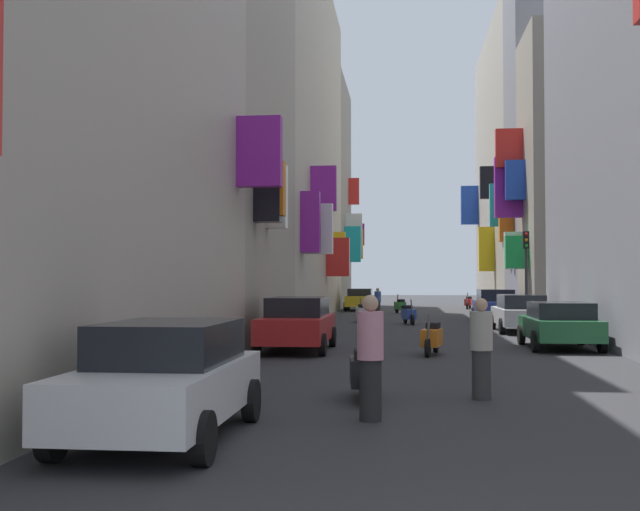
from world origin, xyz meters
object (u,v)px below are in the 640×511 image
at_px(scooter_blue, 409,314).
at_px(parked_car_green, 559,324).
at_px(scooter_green, 400,306).
at_px(pedestrian_crossing, 378,301).
at_px(scooter_red, 469,302).
at_px(scooter_black, 364,372).
at_px(pedestrian_near_left, 370,358).
at_px(parked_car_silver, 520,312).
at_px(scooter_white, 362,312).
at_px(parked_car_white, 166,378).
at_px(parked_car_yellow, 360,299).
at_px(parked_car_blue, 495,304).
at_px(traffic_light_far_corner, 526,261).
at_px(parked_car_red, 297,323).
at_px(scooter_orange, 432,337).
at_px(pedestrian_near_right, 481,349).

bearing_deg(scooter_blue, parked_car_green, -70.34).
relative_size(scooter_green, pedestrian_crossing, 1.16).
xyz_separation_m(scooter_red, scooter_black, (-5.04, -41.67, -0.00)).
height_order(pedestrian_crossing, pedestrian_near_left, pedestrian_near_left).
relative_size(parked_car_silver, scooter_blue, 2.35).
bearing_deg(scooter_black, scooter_green, 89.34).
distance_m(parked_car_silver, scooter_white, 9.11).
distance_m(scooter_green, scooter_black, 33.91).
relative_size(parked_car_white, pedestrian_near_left, 2.24).
bearing_deg(scooter_red, parked_car_yellow, -154.09).
xyz_separation_m(parked_car_blue, scooter_white, (-6.47, -2.33, -0.34)).
xyz_separation_m(parked_car_white, scooter_blue, (3.17, 25.95, -0.31)).
bearing_deg(parked_car_white, scooter_green, 85.86).
height_order(parked_car_yellow, traffic_light_far_corner, traffic_light_far_corner).
bearing_deg(traffic_light_far_corner, scooter_green, 114.61).
bearing_deg(parked_car_yellow, pedestrian_crossing, -77.80).
bearing_deg(parked_car_green, scooter_blue, 109.66).
bearing_deg(parked_car_red, pedestrian_near_left, -76.72).
distance_m(scooter_white, scooter_red, 18.81).
xyz_separation_m(parked_car_blue, scooter_red, (-0.07, 15.36, -0.34)).
bearing_deg(parked_car_yellow, scooter_orange, -83.07).
bearing_deg(parked_car_blue, traffic_light_far_corner, -79.53).
bearing_deg(traffic_light_far_corner, parked_car_blue, 100.47).
bearing_deg(pedestrian_near_left, parked_car_blue, 80.17).
height_order(parked_car_white, parked_car_green, parked_car_white).
relative_size(parked_car_red, scooter_white, 2.31).
xyz_separation_m(scooter_blue, scooter_black, (-0.85, -22.42, -0.00)).
height_order(parked_car_silver, scooter_green, parked_car_silver).
bearing_deg(parked_car_green, pedestrian_near_right, -107.59).
height_order(scooter_white, scooter_black, same).
bearing_deg(traffic_light_far_corner, pedestrian_near_left, -103.61).
height_order(parked_car_blue, scooter_green, parked_car_blue).
height_order(parked_car_silver, pedestrian_near_right, pedestrian_near_right).
height_order(parked_car_silver, parked_car_green, parked_car_silver).
bearing_deg(scooter_black, scooter_orange, 80.01).
relative_size(parked_car_green, pedestrian_crossing, 2.60).
xyz_separation_m(scooter_blue, scooter_red, (4.19, 19.25, -0.00)).
relative_size(scooter_black, pedestrian_near_right, 1.13).
bearing_deg(parked_car_red, pedestrian_near_right, -63.39).
height_order(parked_car_silver, scooter_white, parked_car_silver).
xyz_separation_m(scooter_white, pedestrian_crossing, (0.49, 7.75, 0.30)).
bearing_deg(parked_car_white, parked_car_silver, 70.63).
relative_size(parked_car_silver, parked_car_green, 1.11).
bearing_deg(pedestrian_near_left, pedestrian_crossing, 91.82).
bearing_deg(pedestrian_near_right, parked_car_green, 72.41).
bearing_deg(parked_car_silver, parked_car_blue, 89.87).
xyz_separation_m(parked_car_blue, pedestrian_near_left, (-4.91, -28.32, 0.10)).
relative_size(parked_car_white, parked_car_silver, 0.90).
height_order(scooter_green, scooter_red, same).
bearing_deg(scooter_orange, parked_car_yellow, 96.93).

